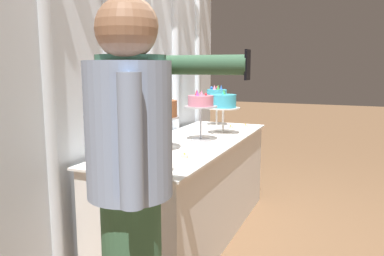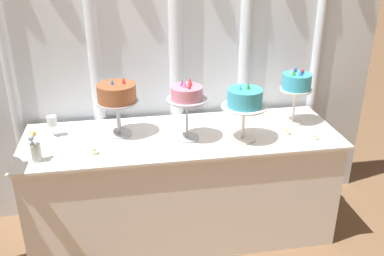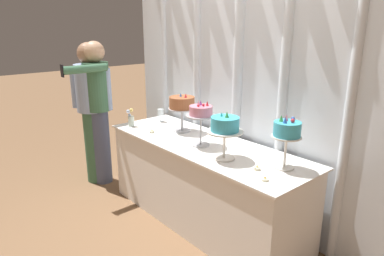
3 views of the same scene
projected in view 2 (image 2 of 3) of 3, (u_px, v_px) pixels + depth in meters
ground_plane at (185, 239)px, 3.13m from camera, size 24.00×24.00×0.00m
draped_curtain at (172, 23)px, 2.99m from camera, size 3.13×0.18×2.70m
cake_table at (182, 185)px, 3.05m from camera, size 2.13×0.72×0.80m
cake_display_leftmost at (117, 96)px, 2.79m from camera, size 0.28×0.28×0.40m
cake_display_midleft at (187, 97)px, 2.72m from camera, size 0.27×0.27×0.41m
cake_display_midright at (245, 101)px, 2.72m from camera, size 0.30×0.30×0.40m
cake_display_rightmost at (296, 84)px, 2.96m from camera, size 0.22×0.22×0.41m
wine_glass at (52, 122)px, 2.83m from camera, size 0.07×0.07×0.14m
flower_vase at (35, 149)px, 2.52m from camera, size 0.06×0.07×0.19m
tealight_far_left at (95, 152)px, 2.64m from camera, size 0.05×0.05×0.04m
tealight_near_left at (287, 133)px, 2.90m from camera, size 0.05×0.05×0.04m
tealight_near_right at (315, 138)px, 2.83m from camera, size 0.05×0.05×0.03m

